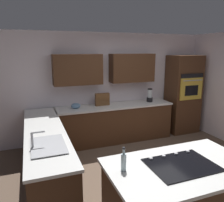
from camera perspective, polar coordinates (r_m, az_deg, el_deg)
ground_plane at (r=4.32m, az=10.88°, el=-17.92°), size 14.00×14.00×0.00m
wall_back at (r=5.58m, az=-0.06°, el=4.88°), size 6.00×0.44×2.60m
lower_cabinets_back at (r=5.50m, az=0.82°, el=-5.79°), size 2.80×0.60×0.86m
countertop_back at (r=5.37m, az=0.83°, el=-1.24°), size 2.84×0.64×0.04m
lower_cabinets_side at (r=4.09m, az=-16.39°, el=-13.25°), size 0.60×2.90×0.86m
countertop_side at (r=3.91m, az=-16.81°, el=-7.32°), size 0.64×2.94×0.04m
island_base at (r=3.04m, az=16.66°, el=-23.24°), size 1.64×0.95×0.86m
island_top at (r=2.80m, az=17.27°, el=-15.76°), size 1.72×1.03×0.04m
wall_oven at (r=6.30m, az=17.62°, el=1.68°), size 0.80×0.66×2.06m
sink_unit at (r=3.26m, az=-16.12°, el=-10.73°), size 0.46×0.70×0.23m
cooktop at (r=2.79m, az=17.24°, el=-15.21°), size 0.76×0.56×0.03m
blender at (r=5.76m, az=9.59°, el=1.25°), size 0.15×0.15×0.34m
mixing_bowl at (r=5.12m, az=-9.22°, el=-1.22°), size 0.22×0.22×0.12m
spice_rack at (r=5.31m, az=-2.49°, el=0.41°), size 0.34×0.11×0.29m
oil_bottle at (r=2.53m, az=2.97°, el=-15.10°), size 0.06×0.06×0.27m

